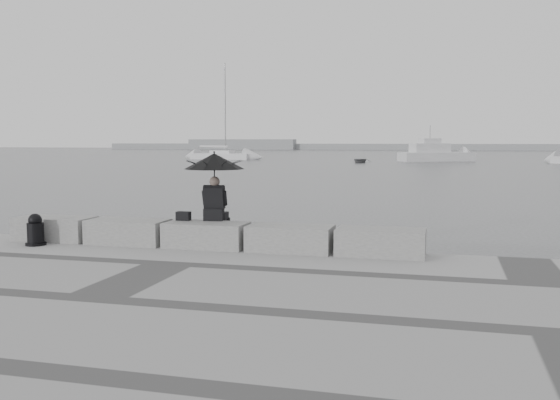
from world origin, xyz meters
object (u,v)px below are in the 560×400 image
(mooring_bollard, at_px, (36,232))
(motor_cruiser, at_px, (436,154))
(seated_person, at_px, (214,170))
(dinghy, at_px, (360,160))
(sailboat_left, at_px, (222,156))

(mooring_bollard, distance_m, motor_cruiser, 68.60)
(seated_person, relative_size, dinghy, 0.41)
(seated_person, bearing_deg, mooring_bollard, -170.62)
(seated_person, relative_size, sailboat_left, 0.11)
(seated_person, height_order, sailboat_left, sailboat_left)
(sailboat_left, height_order, motor_cruiser, sailboat_left)
(mooring_bollard, distance_m, dinghy, 61.29)
(motor_cruiser, xyz_separation_m, dinghy, (-8.45, -7.00, -0.61))
(sailboat_left, bearing_deg, seated_person, -62.02)
(motor_cruiser, bearing_deg, seated_person, -120.96)
(seated_person, distance_m, sailboat_left, 72.19)
(seated_person, xyz_separation_m, sailboat_left, (-24.80, 67.77, -1.50))
(sailboat_left, xyz_separation_m, motor_cruiser, (28.13, -0.54, 0.38))
(mooring_bollard, xyz_separation_m, sailboat_left, (-21.37, 68.81, -0.26))
(seated_person, distance_m, mooring_bollard, 3.79)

